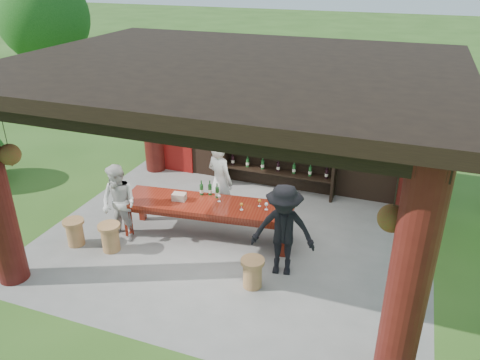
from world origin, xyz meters
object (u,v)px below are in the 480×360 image
(host, at_px, (220,181))
(napkin_basket, at_px, (179,197))
(stool_near_right, at_px, (252,272))
(guest_man, at_px, (283,231))
(tasting_table, at_px, (207,208))
(guest_woman, at_px, (119,203))
(wine_shelf, at_px, (279,144))
(stool_near_left, at_px, (110,237))
(stool_far_left, at_px, (75,232))

(host, distance_m, napkin_basket, 1.00)
(stool_near_right, height_order, guest_man, guest_man)
(tasting_table, bearing_deg, guest_woman, -157.42)
(guest_woman, bearing_deg, stool_near_right, 0.82)
(wine_shelf, distance_m, napkin_basket, 2.86)
(host, distance_m, guest_woman, 2.08)
(stool_near_left, relative_size, guest_man, 0.33)
(stool_near_right, bearing_deg, tasting_table, 138.40)
(stool_near_right, xyz_separation_m, guest_woman, (-2.89, 0.54, 0.50))
(guest_man, height_order, napkin_basket, guest_man)
(stool_near_left, bearing_deg, napkin_basket, 46.34)
(stool_near_right, bearing_deg, host, 125.12)
(guest_woman, bearing_deg, stool_far_left, -133.93)
(stool_near_right, xyz_separation_m, stool_far_left, (-3.62, 0.03, -0.00))
(stool_near_left, relative_size, stool_far_left, 1.04)
(tasting_table, bearing_deg, napkin_basket, -172.88)
(guest_woman, relative_size, napkin_basket, 5.98)
(stool_near_left, xyz_separation_m, guest_man, (3.22, 0.46, 0.55))
(napkin_basket, bearing_deg, wine_shelf, 62.89)
(stool_near_right, relative_size, host, 0.31)
(stool_near_left, height_order, stool_far_left, stool_near_left)
(stool_near_right, distance_m, napkin_basket, 2.27)
(tasting_table, xyz_separation_m, stool_far_left, (-2.28, -1.15, -0.35))
(wine_shelf, bearing_deg, guest_man, -72.64)
(tasting_table, distance_m, stool_near_right, 1.82)
(tasting_table, relative_size, host, 1.99)
(tasting_table, height_order, guest_man, guest_man)
(wine_shelf, xyz_separation_m, stool_far_left, (-3.01, -3.60, -0.90))
(host, bearing_deg, stool_far_left, 62.55)
(host, xyz_separation_m, guest_woman, (-1.51, -1.43, -0.08))
(wine_shelf, distance_m, stool_near_right, 3.80)
(tasting_table, bearing_deg, stool_near_left, -144.70)
(wine_shelf, height_order, stool_far_left, wine_shelf)
(guest_woman, distance_m, guest_man, 3.25)
(host, height_order, guest_man, host)
(host, bearing_deg, wine_shelf, -93.33)
(wine_shelf, height_order, tasting_table, wine_shelf)
(wine_shelf, bearing_deg, tasting_table, -106.54)
(guest_woman, height_order, napkin_basket, guest_woman)
(stool_near_right, relative_size, napkin_basket, 2.05)
(guest_woman, xyz_separation_m, guest_man, (3.25, 0.03, 0.07))
(napkin_basket, bearing_deg, guest_man, -13.79)
(stool_far_left, xyz_separation_m, napkin_basket, (1.72, 1.08, 0.54))
(wine_shelf, height_order, guest_man, wine_shelf)
(tasting_table, bearing_deg, stool_near_right, -41.60)
(stool_far_left, relative_size, guest_woman, 0.34)
(stool_near_right, relative_size, stool_far_left, 1.00)
(stool_far_left, bearing_deg, guest_woman, 34.74)
(stool_near_left, height_order, napkin_basket, napkin_basket)
(wine_shelf, bearing_deg, host, -115.00)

